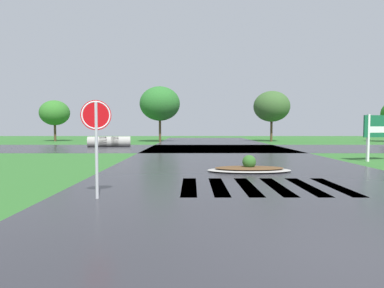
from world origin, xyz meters
TOP-DOWN VIEW (x-y plane):
  - ground_plane at (0.00, 0.00)m, footprint 120.00×120.00m
  - asphalt_roadway at (0.00, 10.00)m, footprint 11.81×80.00m
  - asphalt_cross_road at (0.00, 23.97)m, footprint 90.00×10.63m
  - crosswalk_stripes at (0.00, 5.94)m, footprint 4.95×3.23m
  - stop_sign at (-4.59, 4.23)m, footprint 0.72×0.31m
  - median_island at (0.19, 9.37)m, footprint 3.44×1.64m
  - drainage_pipe_stack at (-9.76, 26.28)m, footprint 3.93×1.56m
  - background_treeline at (1.57, 36.06)m, footprint 45.44×5.96m

SIDE VIEW (x-z plane):
  - ground_plane at x=0.00m, z-range -0.10..0.00m
  - asphalt_roadway at x=0.00m, z-range 0.00..0.01m
  - asphalt_cross_road at x=0.00m, z-range 0.00..0.01m
  - crosswalk_stripes at x=0.00m, z-range 0.00..0.01m
  - median_island at x=0.19m, z-range -0.20..0.48m
  - drainage_pipe_stack at x=-9.76m, z-range 0.00..0.93m
  - stop_sign at x=-4.59m, z-range 0.61..3.13m
  - background_treeline at x=1.57m, z-range 0.77..7.37m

